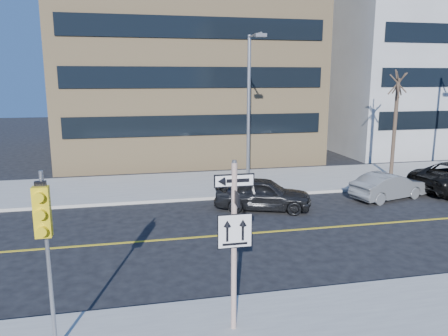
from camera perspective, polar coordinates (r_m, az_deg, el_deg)
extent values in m
plane|color=black|center=(13.27, -1.32, -15.08)|extent=(120.00, 120.00, 0.00)
cylinder|color=white|center=(10.15, 1.31, -10.47)|extent=(0.13, 0.13, 4.00)
cylinder|color=gray|center=(9.57, 1.36, 0.85)|extent=(0.10, 0.10, 0.06)
cube|color=black|center=(9.66, 1.35, -1.65)|extent=(0.92, 0.03, 0.30)
cube|color=black|center=(9.75, 1.34, -3.65)|extent=(0.03, 0.92, 0.30)
cube|color=white|center=(9.91, 1.43, -8.24)|extent=(0.80, 0.03, 0.80)
cylinder|color=gray|center=(10.08, -21.91, -11.54)|extent=(0.09, 0.09, 4.00)
cube|color=yellow|center=(9.49, -22.66, -5.32)|extent=(0.32, 0.22, 1.05)
sphere|color=#8C0705|center=(9.29, -22.96, -3.46)|extent=(0.17, 0.17, 0.17)
sphere|color=black|center=(9.38, -22.79, -5.53)|extent=(0.17, 0.17, 0.17)
sphere|color=black|center=(9.49, -22.62, -7.55)|extent=(0.17, 0.17, 0.17)
imported|color=black|center=(20.17, 5.09, -3.36)|extent=(3.13, 4.74, 1.50)
imported|color=slate|center=(23.32, 20.71, -2.22)|extent=(2.43, 4.28, 1.33)
cylinder|color=gray|center=(23.54, 3.23, 7.24)|extent=(0.18, 0.18, 8.00)
cylinder|color=gray|center=(22.60, 4.04, 16.95)|extent=(0.10, 2.20, 0.10)
cube|color=gray|center=(21.64, 4.80, 16.90)|extent=(0.55, 0.30, 0.16)
cylinder|color=#3C2C23|center=(27.67, 21.38, 4.84)|extent=(0.22, 0.22, 5.80)
cube|color=tan|center=(37.00, -5.77, 16.35)|extent=(18.00, 18.00, 18.00)
cube|color=#929496|center=(44.25, 24.86, 12.64)|extent=(20.00, 16.00, 15.00)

